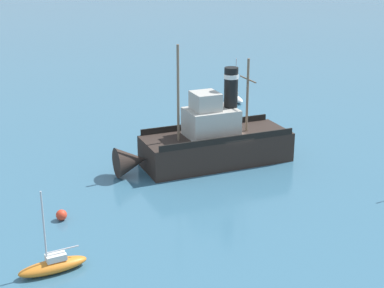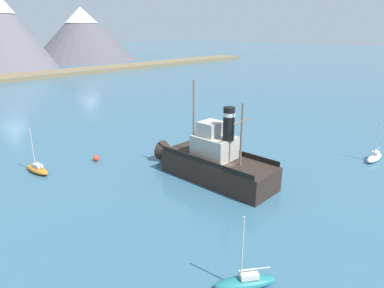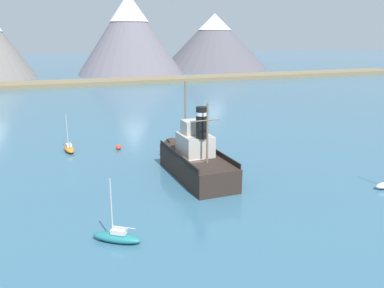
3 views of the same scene
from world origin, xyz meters
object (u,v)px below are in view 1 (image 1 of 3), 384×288
object	(u,v)px
old_tugboat	(210,142)
sailboat_white	(234,97)
sailboat_orange	(53,265)
mooring_buoy	(61,215)

from	to	relation	value
old_tugboat	sailboat_white	bearing A→B (deg)	-31.68
sailboat_orange	sailboat_white	distance (m)	38.18
old_tugboat	sailboat_white	size ratio (longest dim) A/B	2.95
sailboat_white	mooring_buoy	bearing A→B (deg)	134.04
old_tugboat	sailboat_orange	distance (m)	18.87
sailboat_orange	sailboat_white	bearing A→B (deg)	-40.89
mooring_buoy	old_tugboat	bearing A→B (deg)	-66.17
sailboat_white	mooring_buoy	distance (m)	32.61
sailboat_white	sailboat_orange	bearing A→B (deg)	139.11
sailboat_orange	old_tugboat	bearing A→B (deg)	-50.64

